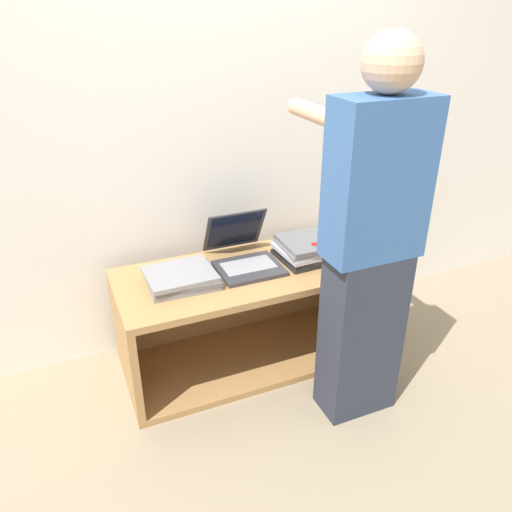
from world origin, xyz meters
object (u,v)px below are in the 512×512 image
object	(u,v)px
laptop_stack_left	(181,278)
laptop_stack_right	(310,248)
person	(370,247)
laptop_open	(244,255)

from	to	relation	value
laptop_stack_left	laptop_stack_right	xyz separation A→B (m)	(0.70, 0.00, 0.02)
laptop_stack_right	person	world-z (taller)	person
laptop_open	laptop_stack_right	bearing A→B (deg)	-10.97
laptop_stack_left	laptop_stack_right	size ratio (longest dim) A/B	1.01
laptop_stack_right	person	xyz separation A→B (m)	(-0.01, -0.52, 0.24)
laptop_stack_right	laptop_open	bearing A→B (deg)	169.03
laptop_open	laptop_stack_left	xyz separation A→B (m)	(-0.35, -0.07, -0.02)
laptop_stack_left	person	size ratio (longest dim) A/B	0.20
laptop_stack_right	person	size ratio (longest dim) A/B	0.20
laptop_stack_left	laptop_stack_right	world-z (taller)	laptop_stack_right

